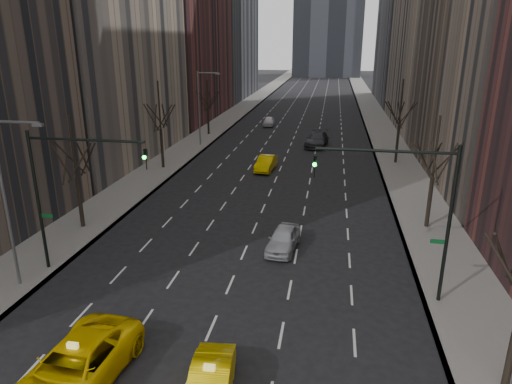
% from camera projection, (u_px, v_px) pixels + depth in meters
% --- Properties ---
extents(sidewalk_left, '(4.50, 320.00, 0.15)m').
position_uv_depth(sidewalk_left, '(234.00, 115.00, 81.00)').
color(sidewalk_left, slate).
rests_on(sidewalk_left, ground).
extents(sidewalk_right, '(4.50, 320.00, 0.15)m').
position_uv_depth(sidewalk_right, '(375.00, 118.00, 77.17)').
color(sidewalk_right, slate).
rests_on(sidewalk_right, ground).
extents(tree_lw_b, '(3.36, 3.50, 7.82)m').
position_uv_depth(tree_lw_b, '(77.00, 178.00, 31.15)').
color(tree_lw_b, black).
rests_on(tree_lw_b, ground).
extents(tree_lw_c, '(3.36, 3.50, 8.74)m').
position_uv_depth(tree_lw_c, '(161.00, 130.00, 46.02)').
color(tree_lw_c, black).
rests_on(tree_lw_c, ground).
extents(tree_lw_d, '(3.36, 3.50, 7.36)m').
position_uv_depth(tree_lw_d, '(208.00, 109.00, 63.01)').
color(tree_lw_d, black).
rests_on(tree_lw_d, ground).
extents(tree_rw_b, '(3.36, 3.50, 7.82)m').
position_uv_depth(tree_rw_b, '(432.00, 178.00, 31.15)').
color(tree_rw_b, black).
rests_on(tree_rw_b, ground).
extents(tree_rw_c, '(3.36, 3.50, 8.74)m').
position_uv_depth(tree_rw_c, '(399.00, 126.00, 47.89)').
color(tree_rw_c, black).
rests_on(tree_rw_c, ground).
extents(traffic_mast_left, '(6.69, 0.39, 8.00)m').
position_uv_depth(traffic_mast_left, '(63.00, 180.00, 24.52)').
color(traffic_mast_left, black).
rests_on(traffic_mast_left, ground).
extents(traffic_mast_right, '(6.69, 0.39, 8.00)m').
position_uv_depth(traffic_mast_right, '(415.00, 199.00, 21.68)').
color(traffic_mast_right, black).
rests_on(traffic_mast_right, ground).
extents(streetlight_near, '(2.83, 0.22, 9.00)m').
position_uv_depth(streetlight_near, '(9.00, 188.00, 22.88)').
color(streetlight_near, slate).
rests_on(streetlight_near, ground).
extents(streetlight_far, '(2.83, 0.22, 9.00)m').
position_uv_depth(streetlight_far, '(201.00, 101.00, 55.63)').
color(streetlight_far, slate).
rests_on(streetlight_far, ground).
extents(taxi_suv, '(3.40, 6.54, 1.76)m').
position_uv_depth(taxi_suv, '(75.00, 368.00, 17.24)').
color(taxi_suv, yellow).
rests_on(taxi_suv, ground).
extents(silver_sedan_ahead, '(2.15, 4.36, 1.43)m').
position_uv_depth(silver_sedan_ahead, '(283.00, 239.00, 28.82)').
color(silver_sedan_ahead, '#AAACB2').
rests_on(silver_sedan_ahead, ground).
extents(far_taxi, '(1.93, 4.57, 1.47)m').
position_uv_depth(far_taxi, '(266.00, 163.00, 46.45)').
color(far_taxi, yellow).
rests_on(far_taxi, ground).
extents(far_suv_grey, '(3.10, 6.21, 1.73)m').
position_uv_depth(far_suv_grey, '(317.00, 139.00, 57.02)').
color(far_suv_grey, '#313136').
rests_on(far_suv_grey, ground).
extents(far_car_white, '(1.82, 4.12, 1.38)m').
position_uv_depth(far_car_white, '(269.00, 121.00, 70.69)').
color(far_car_white, silver).
rests_on(far_car_white, ground).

